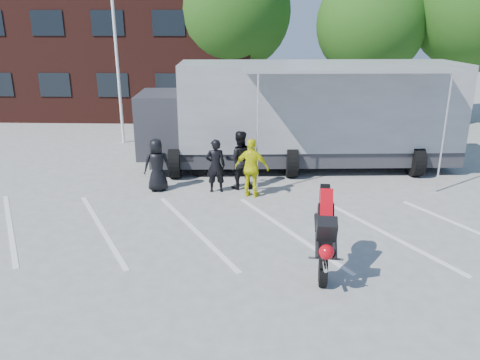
# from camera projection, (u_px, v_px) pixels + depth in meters

# --- Properties ---
(ground) EXTENTS (100.00, 100.00, 0.00)m
(ground) POSITION_uv_depth(u_px,v_px,m) (282.00, 249.00, 10.91)
(ground) COLOR #A4A49F
(ground) RESTS_ON ground
(parking_bay_lines) EXTENTS (18.09, 13.33, 0.01)m
(parking_bay_lines) POSITION_uv_depth(u_px,v_px,m) (280.00, 231.00, 11.86)
(parking_bay_lines) COLOR white
(parking_bay_lines) RESTS_ON ground
(office_building) EXTENTS (18.00, 8.00, 7.00)m
(office_building) POSITION_uv_depth(u_px,v_px,m) (97.00, 50.00, 27.19)
(office_building) COLOR #3F1A14
(office_building) RESTS_ON ground
(flagpole) EXTENTS (1.61, 0.12, 8.00)m
(flagpole) POSITION_uv_depth(u_px,v_px,m) (120.00, 22.00, 18.99)
(flagpole) COLOR white
(flagpole) RESTS_ON ground
(tree_left) EXTENTS (6.12, 6.12, 8.64)m
(tree_left) POSITION_uv_depth(u_px,v_px,m) (232.00, 12.00, 24.36)
(tree_left) COLOR #382314
(tree_left) RESTS_ON ground
(tree_mid) EXTENTS (5.44, 5.44, 7.68)m
(tree_mid) POSITION_uv_depth(u_px,v_px,m) (371.00, 24.00, 23.36)
(tree_mid) COLOR #382314
(tree_mid) RESTS_ON ground
(tree_right) EXTENTS (6.46, 6.46, 9.12)m
(tree_right) POSITION_uv_depth(u_px,v_px,m) (480.00, 4.00, 22.42)
(tree_right) COLOR #382314
(tree_right) RESTS_ON ground
(transporter_truck) EXTENTS (12.06, 6.36, 3.73)m
(transporter_truck) POSITION_uv_depth(u_px,v_px,m) (301.00, 167.00, 17.13)
(transporter_truck) COLOR #9B9FA3
(transporter_truck) RESTS_ON ground
(parked_motorcycle) EXTENTS (2.13, 0.81, 1.10)m
(parked_motorcycle) POSITION_uv_depth(u_px,v_px,m) (220.00, 176.00, 16.08)
(parked_motorcycle) COLOR #AEAEB3
(parked_motorcycle) RESTS_ON ground
(stunt_bike_rider) EXTENTS (0.98, 1.84, 2.09)m
(stunt_bike_rider) POSITION_uv_depth(u_px,v_px,m) (321.00, 268.00, 10.06)
(stunt_bike_rider) COLOR black
(stunt_bike_rider) RESTS_ON ground
(spectator_leather_a) EXTENTS (0.94, 0.77, 1.66)m
(spectator_leather_a) POSITION_uv_depth(u_px,v_px,m) (157.00, 165.00, 14.47)
(spectator_leather_a) COLOR black
(spectator_leather_a) RESTS_ON ground
(spectator_leather_b) EXTENTS (0.66, 0.49, 1.68)m
(spectator_leather_b) POSITION_uv_depth(u_px,v_px,m) (216.00, 166.00, 14.37)
(spectator_leather_b) COLOR black
(spectator_leather_b) RESTS_ON ground
(spectator_leather_c) EXTENTS (0.99, 0.82, 1.86)m
(spectator_leather_c) POSITION_uv_depth(u_px,v_px,m) (239.00, 160.00, 14.65)
(spectator_leather_c) COLOR black
(spectator_leather_c) RESTS_ON ground
(spectator_hivis) EXTENTS (1.13, 0.70, 1.79)m
(spectator_hivis) POSITION_uv_depth(u_px,v_px,m) (252.00, 168.00, 13.94)
(spectator_hivis) COLOR #E4E80C
(spectator_hivis) RESTS_ON ground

